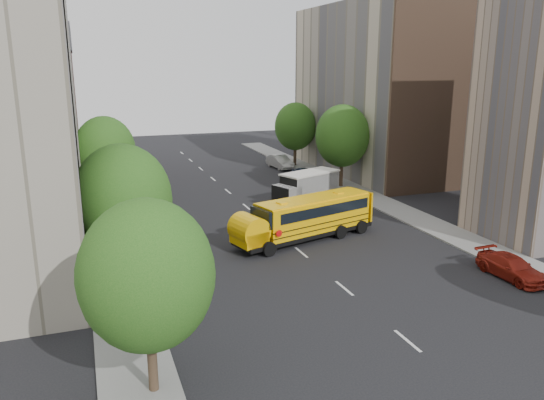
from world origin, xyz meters
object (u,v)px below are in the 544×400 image
street_tree_4 (342,136)px  parked_car_5 (280,162)px  school_bus (304,217)px  parked_car_2 (121,184)px  parked_car_1 (134,220)px  parked_car_4 (305,175)px  safari_truck (306,188)px  street_tree_2 (105,151)px  street_tree_5 (295,126)px  parked_car_0 (173,278)px  street_tree_1 (123,200)px  street_tree_0 (147,275)px  parked_car_3 (511,267)px

street_tree_4 → parked_car_5: (-2.20, 11.21, -4.31)m
school_bus → parked_car_2: (-10.76, 19.40, -1.00)m
parked_car_1 → parked_car_5: size_ratio=0.90×
parked_car_2 → parked_car_5: parked_car_5 is taller
parked_car_2 → parked_car_4: bearing=169.7°
street_tree_4 → safari_truck: bearing=-139.5°
street_tree_4 → safari_truck: street_tree_4 is taller
street_tree_2 → parked_car_2: (1.40, 5.69, -4.16)m
street_tree_5 → parked_car_5: 4.58m
parked_car_0 → street_tree_1: bearing=-30.1°
street_tree_0 → school_bus: (12.16, 14.29, -2.98)m
street_tree_0 → parked_car_0: bearing=76.1°
school_bus → parked_car_4: size_ratio=2.66×
street_tree_1 → parked_car_2: (1.40, 23.69, -4.29)m
street_tree_2 → parked_car_2: bearing=76.2°
school_bus → parked_car_4: 19.07m
parked_car_4 → parked_car_3: bearing=-92.8°
parked_car_1 → parked_car_2: bearing=-90.5°
parked_car_1 → school_bus: bearing=148.3°
street_tree_4 → parked_car_0: 27.87m
safari_truck → parked_car_4: bearing=45.1°
street_tree_0 → parked_car_4: 37.61m
parked_car_1 → parked_car_3: parked_car_1 is taller
street_tree_5 → parked_car_0: (-19.80, -31.13, -3.98)m
safari_truck → parked_car_1: 14.82m
street_tree_1 → school_bus: street_tree_1 is taller
safari_truck → parked_car_1: bearing=166.4°
street_tree_0 → street_tree_1: bearing=90.0°
street_tree_2 → parked_car_4: bearing=10.7°
street_tree_5 → safari_truck: (-5.96, -17.09, -3.19)m
safari_truck → parked_car_4: size_ratio=1.73×
school_bus → parked_car_5: (7.64, 24.92, -0.90)m
street_tree_5 → school_bus: bearing=-111.0°
street_tree_1 → parked_car_3: size_ratio=1.80×
street_tree_5 → street_tree_4: bearing=-90.0°
street_tree_2 → parked_car_5: (19.80, 11.21, -4.06)m
parked_car_5 → street_tree_0: bearing=-122.1°
street_tree_1 → parked_car_0: street_tree_1 is taller
street_tree_0 → street_tree_2: (0.00, 28.00, 0.19)m
parked_car_0 → parked_car_2: (-0.80, 24.82, -0.05)m
parked_car_3 → street_tree_1: bearing=161.8°
street_tree_0 → street_tree_4: street_tree_4 is taller
street_tree_1 → safari_truck: street_tree_1 is taller
parked_car_2 → parked_car_5: 19.21m
street_tree_1 → parked_car_1: size_ratio=1.87×
safari_truck → parked_car_3: 19.36m
street_tree_1 → parked_car_1: (1.40, 10.79, -4.26)m
parked_car_3 → parked_car_5: 35.10m
parked_car_0 → parked_car_5: size_ratio=0.91×
street_tree_4 → school_bus: street_tree_4 is taller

